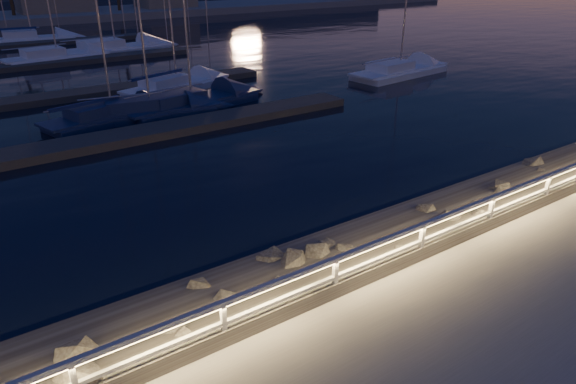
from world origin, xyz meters
The scene contains 13 objects.
ground centered at (0.00, 0.00, 0.00)m, with size 400.00×400.00×0.00m, color #9D978E.
harbor_water centered at (0.00, 31.22, -0.97)m, with size 400.00×440.00×0.60m.
guard_rail centered at (-0.07, 0.00, 0.77)m, with size 44.11×0.12×1.06m.
riprap centered at (-7.15, 0.91, -0.09)m, with size 38.64×2.70×1.27m.
floating_docks centered at (0.00, 32.50, -0.40)m, with size 22.00×36.00×0.40m.
sailboat_c centered at (-1.54, 19.63, -0.19)m, with size 7.81×4.03×12.77m.
sailboat_d centered at (19.75, 19.18, -0.16)m, with size 9.14×3.64×15.05m.
sailboat_f centered at (0.39, 19.21, -0.17)m, with size 7.80×3.55×12.85m.
sailboat_g centered at (4.13, 24.16, -0.18)m, with size 8.13×4.61×13.33m.
sailboat_h centered at (3.04, 19.57, -0.17)m, with size 9.05×4.18×14.77m.
sailboat_k centered at (-0.02, 39.64, -0.15)m, with size 8.97×3.72×14.78m.
sailboat_l centered at (5.32, 41.10, -0.13)m, with size 10.37×4.24×17.05m.
sailboat_n centered at (0.25, 52.28, -0.12)m, with size 8.91×3.40×14.84m.
Camera 1 is at (-8.77, -7.85, 7.46)m, focal length 32.00 mm.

